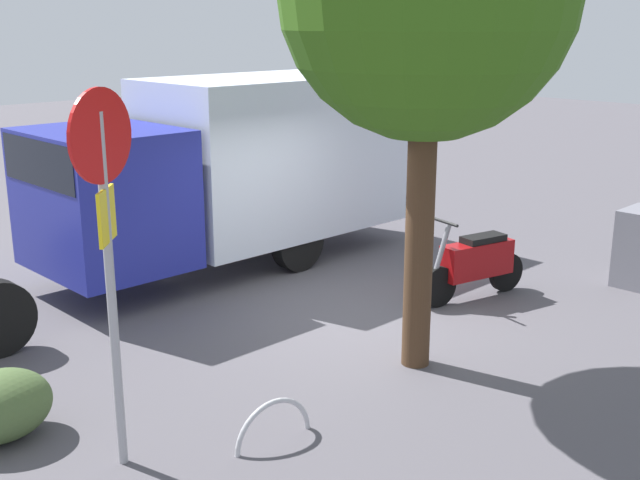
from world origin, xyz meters
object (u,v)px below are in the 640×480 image
(box_truck_near, at_px, (229,164))
(utility_cabinet, at_px, (640,247))
(bike_rack_hoop, at_px, (274,442))
(stop_sign, at_px, (107,223))
(motorcycle, at_px, (476,262))

(box_truck_near, relative_size, utility_cabinet, 6.79)
(box_truck_near, xyz_separation_m, bike_rack_hoop, (3.22, 4.61, -1.61))
(stop_sign, relative_size, bike_rack_hoop, 3.82)
(motorcycle, height_order, stop_sign, stop_sign)
(box_truck_near, height_order, motorcycle, box_truck_near)
(bike_rack_hoop, bearing_deg, stop_sign, -29.46)
(box_truck_near, relative_size, stop_sign, 2.36)
(motorcycle, distance_m, stop_sign, 6.01)
(box_truck_near, distance_m, bike_rack_hoop, 5.84)
(utility_cabinet, bearing_deg, motorcycle, -31.46)
(utility_cabinet, relative_size, bike_rack_hoop, 1.33)
(utility_cabinet, height_order, bike_rack_hoop, utility_cabinet)
(motorcycle, bearing_deg, bike_rack_hoop, 25.21)
(motorcycle, xyz_separation_m, bike_rack_hoop, (4.61, 0.96, -0.52))
(stop_sign, height_order, utility_cabinet, stop_sign)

